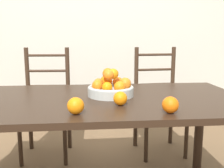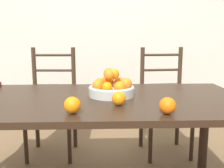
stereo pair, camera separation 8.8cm
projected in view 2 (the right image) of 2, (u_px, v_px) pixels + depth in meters
The scene contains 8 objects.
wall_back at pixel (97, 19), 3.04m from camera, with size 8.00×0.06×2.60m.
dining_table at pixel (93, 111), 1.64m from camera, with size 1.90×0.93×0.73m.
fruit_bowl at pixel (111, 87), 1.67m from camera, with size 0.29×0.29×0.18m.
orange_loose_0 at pixel (72, 105), 1.28m from camera, with size 0.08×0.08×0.08m.
orange_loose_1 at pixel (119, 99), 1.43m from camera, with size 0.08×0.08×0.08m.
orange_loose_2 at pixel (168, 106), 1.27m from camera, with size 0.08×0.08×0.08m.
chair_left at pixel (52, 104), 2.44m from camera, with size 0.43×0.41×1.00m.
chair_right at pixel (165, 103), 2.48m from camera, with size 0.45×0.43×1.00m.
Camera 2 is at (0.06, -1.58, 1.10)m, focal length 42.00 mm.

